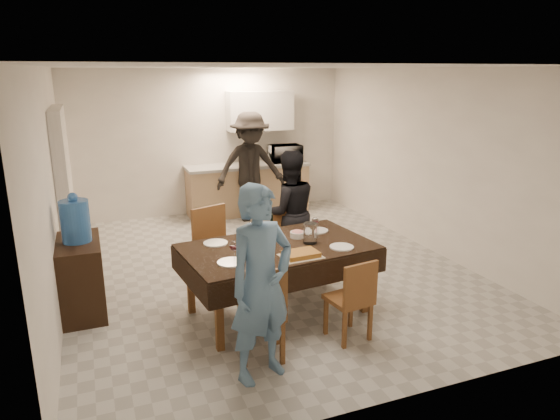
{
  "coord_description": "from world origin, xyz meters",
  "views": [
    {
      "loc": [
        -2.08,
        -5.88,
        2.56
      ],
      "look_at": [
        0.08,
        -0.3,
        0.88
      ],
      "focal_mm": 32.0,
      "sensor_mm": 36.0,
      "label": 1
    }
  ],
  "objects_px": {
    "wine_bottle": "(272,230)",
    "person_near": "(261,285)",
    "savoury_tart": "(301,254)",
    "person_kitchen": "(250,167)",
    "dining_table": "(278,249)",
    "person_far": "(289,212)",
    "microwave": "(286,153)",
    "water_jug": "(75,221)",
    "console": "(82,277)",
    "water_pitcher": "(310,233)"
  },
  "relations": [
    {
      "from": "console",
      "to": "person_kitchen",
      "type": "height_order",
      "value": "person_kitchen"
    },
    {
      "from": "water_pitcher",
      "to": "microwave",
      "type": "distance_m",
      "value": 4.18
    },
    {
      "from": "dining_table",
      "to": "person_kitchen",
      "type": "distance_m",
      "value": 3.56
    },
    {
      "from": "dining_table",
      "to": "person_kitchen",
      "type": "xyz_separation_m",
      "value": [
        0.82,
        3.46,
        0.21
      ]
    },
    {
      "from": "water_pitcher",
      "to": "person_kitchen",
      "type": "bearing_deg",
      "value": 82.41
    },
    {
      "from": "dining_table",
      "to": "person_kitchen",
      "type": "relative_size",
      "value": 1.1
    },
    {
      "from": "savoury_tart",
      "to": "person_kitchen",
      "type": "xyz_separation_m",
      "value": [
        0.72,
        3.84,
        0.15
      ]
    },
    {
      "from": "dining_table",
      "to": "microwave",
      "type": "distance_m",
      "value": 4.26
    },
    {
      "from": "water_pitcher",
      "to": "person_kitchen",
      "type": "relative_size",
      "value": 0.12
    },
    {
      "from": "person_near",
      "to": "water_jug",
      "type": "bearing_deg",
      "value": 109.63
    },
    {
      "from": "water_pitcher",
      "to": "person_near",
      "type": "relative_size",
      "value": 0.13
    },
    {
      "from": "water_jug",
      "to": "person_kitchen",
      "type": "distance_m",
      "value": 3.88
    },
    {
      "from": "console",
      "to": "microwave",
      "type": "bearing_deg",
      "value": 40.86
    },
    {
      "from": "microwave",
      "to": "person_near",
      "type": "xyz_separation_m",
      "value": [
        -2.2,
        -4.96,
        -0.22
      ]
    },
    {
      "from": "wine_bottle",
      "to": "person_far",
      "type": "xyz_separation_m",
      "value": [
        0.6,
        1.0,
        -0.14
      ]
    },
    {
      "from": "wine_bottle",
      "to": "water_pitcher",
      "type": "distance_m",
      "value": 0.42
    },
    {
      "from": "person_far",
      "to": "microwave",
      "type": "bearing_deg",
      "value": -106.75
    },
    {
      "from": "wine_bottle",
      "to": "water_pitcher",
      "type": "height_order",
      "value": "wine_bottle"
    },
    {
      "from": "water_pitcher",
      "to": "wine_bottle",
      "type": "bearing_deg",
      "value": 165.96
    },
    {
      "from": "water_pitcher",
      "to": "person_far",
      "type": "relative_size",
      "value": 0.14
    },
    {
      "from": "water_pitcher",
      "to": "person_far",
      "type": "height_order",
      "value": "person_far"
    },
    {
      "from": "water_jug",
      "to": "water_pitcher",
      "type": "xyz_separation_m",
      "value": [
        2.32,
        -0.83,
        -0.16
      ]
    },
    {
      "from": "savoury_tart",
      "to": "microwave",
      "type": "distance_m",
      "value": 4.57
    },
    {
      "from": "console",
      "to": "water_pitcher",
      "type": "distance_m",
      "value": 2.51
    },
    {
      "from": "dining_table",
      "to": "console",
      "type": "distance_m",
      "value": 2.15
    },
    {
      "from": "water_jug",
      "to": "person_kitchen",
      "type": "xyz_separation_m",
      "value": [
        2.79,
        2.69,
        -0.09
      ]
    },
    {
      "from": "console",
      "to": "water_jug",
      "type": "distance_m",
      "value": 0.63
    },
    {
      "from": "water_pitcher",
      "to": "person_near",
      "type": "distance_m",
      "value": 1.35
    },
    {
      "from": "dining_table",
      "to": "water_pitcher",
      "type": "height_order",
      "value": "water_pitcher"
    },
    {
      "from": "water_pitcher",
      "to": "microwave",
      "type": "bearing_deg",
      "value": 71.81
    },
    {
      "from": "console",
      "to": "person_kitchen",
      "type": "bearing_deg",
      "value": 43.89
    },
    {
      "from": "microwave",
      "to": "person_kitchen",
      "type": "relative_size",
      "value": 0.3
    },
    {
      "from": "water_jug",
      "to": "microwave",
      "type": "distance_m",
      "value": 4.79
    },
    {
      "from": "console",
      "to": "person_near",
      "type": "relative_size",
      "value": 0.52
    },
    {
      "from": "console",
      "to": "wine_bottle",
      "type": "bearing_deg",
      "value": -20.71
    },
    {
      "from": "savoury_tart",
      "to": "person_far",
      "type": "bearing_deg",
      "value": 72.53
    },
    {
      "from": "wine_bottle",
      "to": "person_near",
      "type": "xyz_separation_m",
      "value": [
        -0.5,
        -1.1,
        -0.09
      ]
    },
    {
      "from": "person_near",
      "to": "person_far",
      "type": "height_order",
      "value": "person_near"
    },
    {
      "from": "dining_table",
      "to": "wine_bottle",
      "type": "relative_size",
      "value": 6.15
    },
    {
      "from": "dining_table",
      "to": "savoury_tart",
      "type": "xyz_separation_m",
      "value": [
        0.1,
        -0.38,
        0.06
      ]
    },
    {
      "from": "dining_table",
      "to": "savoury_tart",
      "type": "bearing_deg",
      "value": -81.79
    },
    {
      "from": "microwave",
      "to": "person_near",
      "type": "height_order",
      "value": "person_near"
    },
    {
      "from": "water_jug",
      "to": "water_pitcher",
      "type": "bearing_deg",
      "value": -19.6
    },
    {
      "from": "wine_bottle",
      "to": "water_pitcher",
      "type": "bearing_deg",
      "value": -14.04
    },
    {
      "from": "dining_table",
      "to": "wine_bottle",
      "type": "bearing_deg",
      "value": 128.47
    },
    {
      "from": "console",
      "to": "person_far",
      "type": "height_order",
      "value": "person_far"
    },
    {
      "from": "savoury_tart",
      "to": "console",
      "type": "bearing_deg",
      "value": 150.83
    },
    {
      "from": "dining_table",
      "to": "wine_bottle",
      "type": "distance_m",
      "value": 0.22
    },
    {
      "from": "savoury_tart",
      "to": "person_kitchen",
      "type": "distance_m",
      "value": 3.91
    },
    {
      "from": "wine_bottle",
      "to": "microwave",
      "type": "relative_size",
      "value": 0.6
    }
  ]
}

